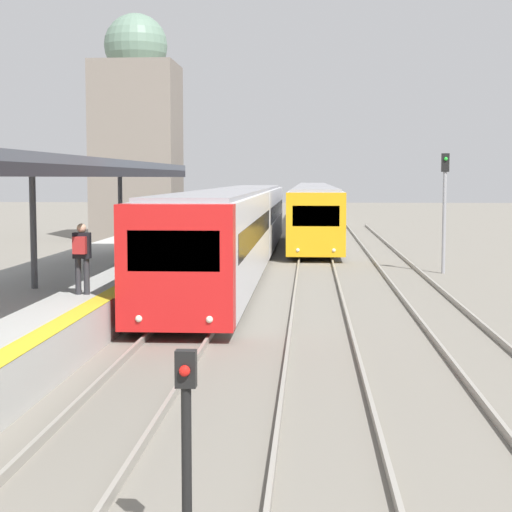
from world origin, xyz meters
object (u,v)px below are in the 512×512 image
Objects in this scene: train_far at (313,205)px; signal_mast_far at (445,197)px; signal_post_near at (186,430)px; person_on_platform at (82,253)px; train_near at (238,223)px.

train_far is 10.47× the size of signal_mast_far.
signal_mast_far is at bearing 75.82° from signal_post_near.
signal_mast_far is (6.31, 24.95, 1.67)m from signal_post_near.
signal_mast_far is (4.85, -27.47, 1.17)m from train_far.
signal_mast_far is at bearing 52.22° from person_on_platform.
train_near is 16.69× the size of signal_post_near.
train_far is at bearing 82.25° from person_on_platform.
person_on_platform is 0.03× the size of train_far.
signal_post_near is at bearing -86.27° from train_near.
train_far is (5.57, 40.91, -0.18)m from person_on_platform.
person_on_platform is 0.05× the size of train_near.
person_on_platform is 17.04m from signal_mast_far.
person_on_platform is 0.36× the size of signal_mast_far.
signal_mast_far is at bearing -16.26° from train_near.
train_near is at bearing 93.73° from signal_post_near.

